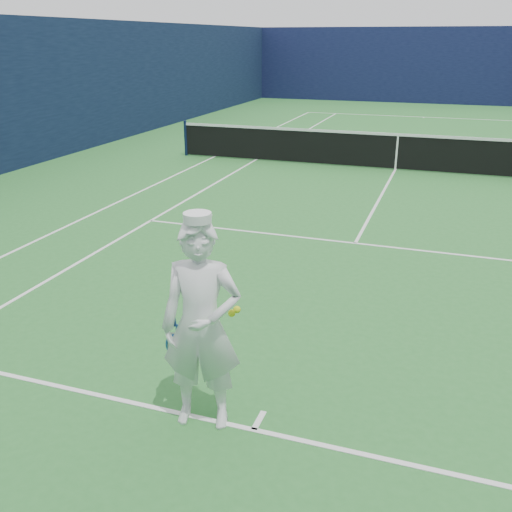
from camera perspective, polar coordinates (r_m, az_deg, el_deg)
The scene contains 5 objects.
ground at distance 16.46m, azimuth 13.74°, elevation 8.36°, with size 80.00×80.00×0.00m, color #2C7430.
court_markings at distance 16.46m, azimuth 13.75°, elevation 8.37°, with size 11.03×23.83×0.01m.
windscreen_fence at distance 16.16m, azimuth 14.37°, elevation 15.28°, with size 20.12×36.12×4.00m.
tennis_net at distance 16.35m, azimuth 13.91°, elevation 10.25°, with size 12.88×0.09×1.07m.
tennis_player at distance 5.19m, azimuth -5.48°, elevation -6.97°, with size 0.88×0.62×2.07m.
Camera 1 is at (1.46, -16.03, 3.44)m, focal length 40.00 mm.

